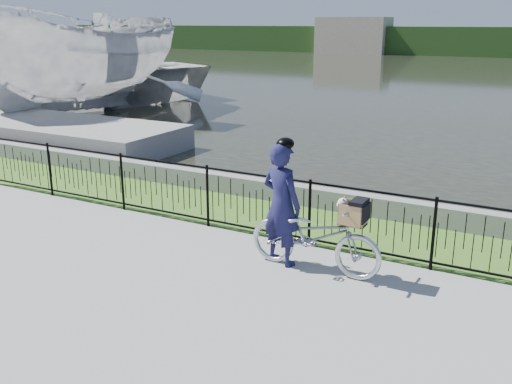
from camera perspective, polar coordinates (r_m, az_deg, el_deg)
The scene contains 11 objects.
ground at distance 8.76m, azimuth -5.04°, elevation -7.65°, with size 120.00×120.00×0.00m, color gray.
grass_strip at distance 10.85m, azimuth 2.54°, elevation -2.66°, with size 60.00×2.00×0.01m, color #3F6A21.
water at distance 40.03m, azimuth 22.41°, elevation 10.36°, with size 120.00×120.00×0.00m, color black.
quay_wall at distance 11.66m, azimuth 4.72°, elevation -0.31°, with size 60.00×0.30×0.40m, color gray.
fence at distance 9.83m, azimuth 0.02°, elevation -1.23°, with size 14.00×0.06×1.15m, color black, non-canonical shape.
far_building_left at distance 68.42m, azimuth 9.72°, elevation 15.19°, with size 8.00×4.00×4.00m, color #9E927E.
dock at distance 19.15m, azimuth -21.29°, elevation 5.82°, with size 10.00×3.00×0.70m, color gray.
bicycle_rig at distance 8.52m, azimuth 5.97°, elevation -4.36°, with size 2.07×0.72×1.23m.
cyclist at distance 8.61m, azimuth 2.56°, elevation -1.10°, with size 0.79×0.62×1.97m.
boat_near at distance 23.11m, azimuth -17.02°, elevation 12.54°, with size 4.68×11.10×6.01m.
boat_far at distance 26.62m, azimuth -18.14°, elevation 10.92°, with size 13.10×14.82×2.54m.
Camera 1 is at (4.47, -6.61, 3.61)m, focal length 40.00 mm.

